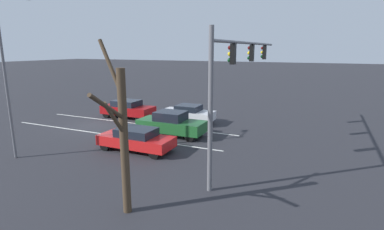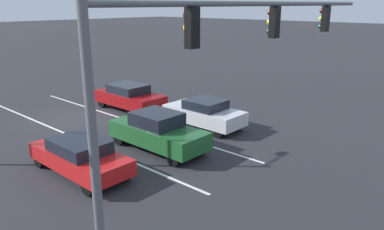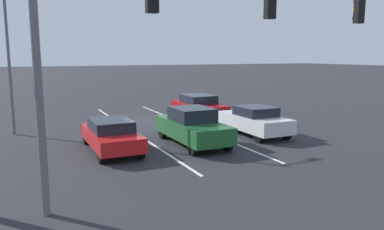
{
  "view_description": "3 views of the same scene",
  "coord_description": "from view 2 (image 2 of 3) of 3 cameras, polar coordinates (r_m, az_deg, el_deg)",
  "views": [
    {
      "loc": [
        17.39,
        15.99,
        5.76
      ],
      "look_at": [
        0.91,
        8.6,
        1.77
      ],
      "focal_mm": 28.0,
      "sensor_mm": 36.0,
      "label": 1
    },
    {
      "loc": [
        10.37,
        17.92,
        6.08
      ],
      "look_at": [
        -0.68,
        7.99,
        1.65
      ],
      "focal_mm": 35.0,
      "sensor_mm": 36.0,
      "label": 2
    },
    {
      "loc": [
        7.07,
        21.53,
        3.97
      ],
      "look_at": [
        0.04,
        6.59,
        1.31
      ],
      "focal_mm": 35.0,
      "sensor_mm": 36.0,
      "label": 3
    }
  ],
  "objects": [
    {
      "name": "car_darkgreen_midlane_front",
      "position": [
        16.13,
        -5.23,
        -2.48
      ],
      "size": [
        1.83,
        4.58,
        1.65
      ],
      "color": "#1E5928",
      "rests_on": "ground_plane"
    },
    {
      "name": "traffic_signal_gantry",
      "position": [
        10.16,
        5.63,
        10.23
      ],
      "size": [
        13.02,
        0.37,
        6.63
      ],
      "color": "slate",
      "rests_on": "ground_plane"
    },
    {
      "name": "lane_stripe_left_divider",
      "position": [
        20.53,
        -9.59,
        -0.84
      ],
      "size": [
        0.12,
        16.94,
        0.01
      ],
      "primitive_type": "cube",
      "color": "silver",
      "rests_on": "ground_plane"
    },
    {
      "name": "lane_stripe_center_divider",
      "position": [
        18.72,
        -17.76,
        -3.14
      ],
      "size": [
        0.12,
        16.94,
        0.01
      ],
      "primitive_type": "cube",
      "color": "silver",
      "rests_on": "ground_plane"
    },
    {
      "name": "ground_plane",
      "position": [
        21.58,
        -17.25,
        -0.52
      ],
      "size": [
        240.0,
        240.0,
        0.0
      ],
      "primitive_type": "plane",
      "color": "#28282D"
    },
    {
      "name": "car_maroon_leftlane_second",
      "position": [
        22.51,
        -9.5,
        2.79
      ],
      "size": [
        1.92,
        4.48,
        1.5
      ],
      "color": "maroon",
      "rests_on": "ground_plane"
    },
    {
      "name": "car_red_rightlane_front",
      "position": [
        14.47,
        -16.74,
        -5.97
      ],
      "size": [
        1.76,
        4.41,
        1.33
      ],
      "color": "red",
      "rests_on": "ground_plane"
    },
    {
      "name": "car_silver_leftlane_front",
      "position": [
        19.02,
        1.88,
        0.3
      ],
      "size": [
        1.85,
        4.19,
        1.45
      ],
      "color": "silver",
      "rests_on": "ground_plane"
    }
  ]
}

